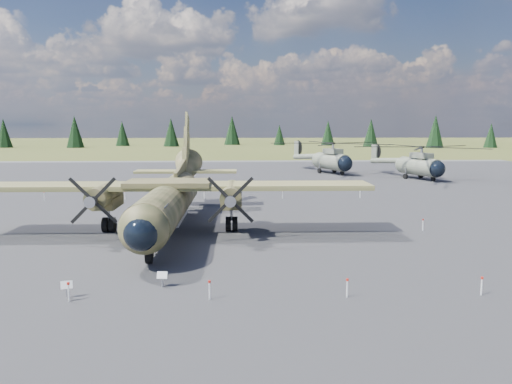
{
  "coord_description": "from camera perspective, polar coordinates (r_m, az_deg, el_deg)",
  "views": [
    {
      "loc": [
        3.12,
        -34.32,
        7.51
      ],
      "look_at": [
        4.67,
        2.0,
        2.58
      ],
      "focal_mm": 35.0,
      "sensor_mm": 36.0,
      "label": 1
    }
  ],
  "objects": [
    {
      "name": "ground",
      "position": [
        35.27,
        -7.49,
        -4.64
      ],
      "size": [
        500.0,
        500.0,
        0.0
      ],
      "primitive_type": "plane",
      "color": "brown",
      "rests_on": "ground"
    },
    {
      "name": "apron",
      "position": [
        45.06,
        -6.39,
        -1.92
      ],
      "size": [
        120.0,
        120.0,
        0.04
      ],
      "primitive_type": "cube",
      "color": "slate",
      "rests_on": "ground"
    },
    {
      "name": "transport_plane",
      "position": [
        35.92,
        -9.7,
        -0.18
      ],
      "size": [
        27.81,
        25.32,
        9.2
      ],
      "rotation": [
        0.0,
        0.0,
        -0.01
      ],
      "color": "#34381E",
      "rests_on": "ground"
    },
    {
      "name": "helicopter_near",
      "position": [
        77.46,
        8.59,
        4.61
      ],
      "size": [
        24.59,
        24.59,
        4.83
      ],
      "rotation": [
        0.0,
        0.0,
        0.37
      ],
      "color": "gray",
      "rests_on": "ground"
    },
    {
      "name": "helicopter_mid",
      "position": [
        72.01,
        18.14,
        3.97
      ],
      "size": [
        22.98,
        23.33,
        4.62
      ],
      "rotation": [
        0.0,
        0.0,
        0.32
      ],
      "color": "gray",
      "rests_on": "ground"
    },
    {
      "name": "info_placard_left",
      "position": [
        23.54,
        -20.81,
        -10.08
      ],
      "size": [
        0.53,
        0.34,
        0.78
      ],
      "rotation": [
        0.0,
        0.0,
        0.29
      ],
      "color": "gray",
      "rests_on": "ground"
    },
    {
      "name": "info_placard_right",
      "position": [
        23.86,
        -10.67,
        -9.5
      ],
      "size": [
        0.5,
        0.26,
        0.75
      ],
      "rotation": [
        0.0,
        0.0,
        -0.12
      ],
      "color": "gray",
      "rests_on": "ground"
    },
    {
      "name": "barrier_fence",
      "position": [
        35.13,
        -8.27,
        -3.86
      ],
      "size": [
        33.12,
        29.62,
        0.85
      ],
      "color": "white",
      "rests_on": "ground"
    },
    {
      "name": "treeline",
      "position": [
        30.16,
        -10.46,
        2.67
      ],
      "size": [
        304.63,
        312.72,
        10.86
      ],
      "color": "black",
      "rests_on": "ground"
    }
  ]
}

